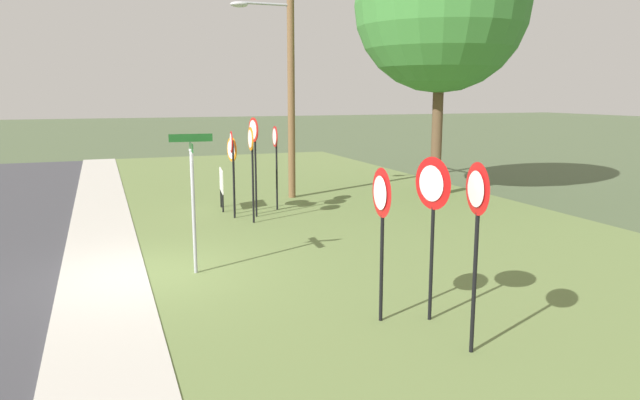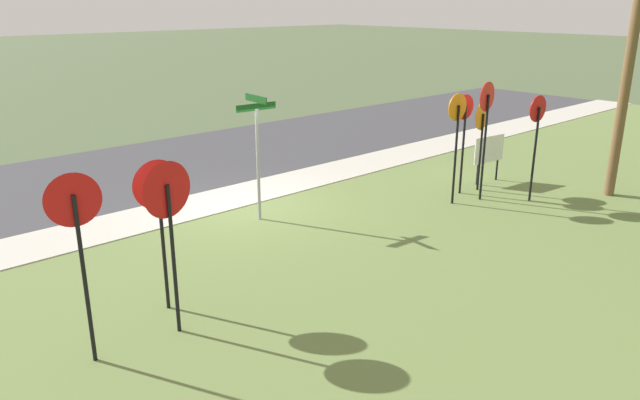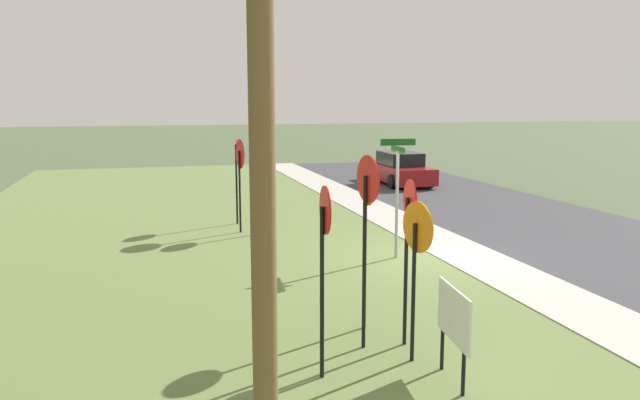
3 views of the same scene
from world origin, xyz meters
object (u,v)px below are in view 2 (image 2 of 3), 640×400
object	(u,v)px
stop_sign_far_right	(536,127)
yield_sign_near_right	(168,206)
stop_sign_far_left	(482,127)
notice_board	(489,152)
yield_sign_near_left	(158,199)
street_name_post	(257,147)
stop_sign_far_center	(464,124)
yield_sign_far_left	(76,224)
stop_sign_near_right	(486,116)
stop_sign_near_left	(457,126)

from	to	relation	value
stop_sign_far_right	yield_sign_near_right	bearing A→B (deg)	2.15
stop_sign_far_left	notice_board	world-z (taller)	stop_sign_far_left
yield_sign_near_left	street_name_post	distance (m)	4.19
stop_sign_far_center	yield_sign_far_left	xyz separation A→B (m)	(9.83, 1.12, 0.20)
stop_sign_far_right	stop_sign_near_right	bearing A→B (deg)	-42.82
notice_board	yield_sign_near_right	bearing A→B (deg)	14.17
stop_sign_far_center	yield_sign_far_left	distance (m)	9.90
stop_sign_near_right	stop_sign_far_left	distance (m)	0.90
yield_sign_far_left	stop_sign_far_center	bearing A→B (deg)	-163.78
stop_sign_far_right	yield_sign_near_left	size ratio (longest dim) A/B	1.06
stop_sign_near_left	stop_sign_far_center	distance (m)	0.88
yield_sign_near_left	street_name_post	world-z (taller)	street_name_post
stop_sign_near_right	stop_sign_far_center	size ratio (longest dim) A/B	1.15
yield_sign_near_left	notice_board	world-z (taller)	yield_sign_near_left
stop_sign_far_center	notice_board	world-z (taller)	stop_sign_far_center
stop_sign_near_right	street_name_post	distance (m)	5.41
stop_sign_far_right	yield_sign_far_left	xyz separation A→B (m)	(10.59, -0.36, 0.14)
yield_sign_far_left	street_name_post	world-z (taller)	street_name_post
yield_sign_far_left	yield_sign_near_left	bearing A→B (deg)	-145.97
yield_sign_near_left	stop_sign_far_left	bearing A→B (deg)	-173.22
yield_sign_near_left	notice_board	xyz separation A→B (m)	(-9.71, -0.53, -0.96)
stop_sign_near_right	notice_board	xyz separation A→B (m)	(-1.38, -0.70, -1.21)
stop_sign_far_right	street_name_post	xyz separation A→B (m)	(5.62, -3.30, -0.17)
stop_sign_near_right	yield_sign_near_right	distance (m)	8.58
stop_sign_near_right	yield_sign_far_left	distance (m)	9.79
stop_sign_far_center	stop_sign_far_left	bearing A→B (deg)	174.25
stop_sign_near_left	stop_sign_far_center	bearing A→B (deg)	-153.67
street_name_post	yield_sign_near_left	bearing A→B (deg)	37.68
stop_sign_near_left	yield_sign_near_left	size ratio (longest dim) A/B	1.09
stop_sign_near_right	stop_sign_near_left	bearing A→B (deg)	-26.56
stop_sign_near_left	yield_sign_near_right	size ratio (longest dim) A/B	1.02
stop_sign_near_right	stop_sign_far_right	xyz separation A→B (m)	(-0.81, 0.86, -0.24)
yield_sign_far_left	notice_board	distance (m)	11.28
street_name_post	notice_board	size ratio (longest dim) A/B	2.19
yield_sign_far_left	stop_sign_near_right	bearing A→B (deg)	-167.39
stop_sign_near_left	stop_sign_far_left	distance (m)	1.42
stop_sign_far_right	yield_sign_near_right	size ratio (longest dim) A/B	0.99
stop_sign_near_left	notice_board	xyz separation A→B (m)	(-2.13, -0.42, -1.02)
yield_sign_far_left	notice_board	bearing A→B (deg)	-164.20
stop_sign_far_left	street_name_post	distance (m)	5.78
yield_sign_near_left	yield_sign_far_left	world-z (taller)	yield_sign_far_left
yield_sign_near_left	stop_sign_far_center	bearing A→B (deg)	-172.21
stop_sign_near_left	stop_sign_far_right	distance (m)	1.92
notice_board	yield_sign_near_left	bearing A→B (deg)	10.03
stop_sign_near_left	yield_sign_far_left	xyz separation A→B (m)	(9.03, 0.77, 0.09)
stop_sign_near_right	stop_sign_far_center	bearing A→B (deg)	-101.25
yield_sign_near_left	notice_board	distance (m)	9.77
stop_sign_far_right	yield_sign_far_left	size ratio (longest dim) A/B	0.97
stop_sign_far_left	stop_sign_far_right	xyz separation A→B (m)	(-0.18, 1.36, 0.18)
stop_sign_far_right	street_name_post	bearing A→B (deg)	-26.54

